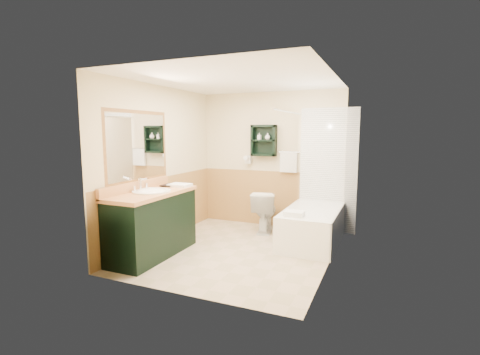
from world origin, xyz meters
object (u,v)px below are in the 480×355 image
at_px(toilet, 265,211).
at_px(soap_bottle_b, 268,137).
at_px(bathtub, 312,226).
at_px(soap_bottle_a, 259,138).
at_px(wall_shelf, 264,140).
at_px(vanity_book, 163,178).
at_px(vanity, 153,224).
at_px(hair_dryer, 248,160).

bearing_deg(toilet, soap_bottle_b, -89.55).
bearing_deg(bathtub, soap_bottle_a, 150.08).
bearing_deg(wall_shelf, bathtub, -32.01).
distance_m(toilet, soap_bottle_b, 1.30).
xyz_separation_m(vanity_book, soap_bottle_b, (1.13, 1.53, 0.60)).
distance_m(vanity, vanity_book, 0.78).
xyz_separation_m(bathtub, vanity_book, (-2.08, -0.89, 0.75)).
height_order(toilet, soap_bottle_a, soap_bottle_a).
xyz_separation_m(hair_dryer, vanity_book, (-0.76, -1.56, -0.18)).
relative_size(hair_dryer, bathtub, 0.16).
xyz_separation_m(wall_shelf, toilet, (0.14, -0.32, -1.20)).
xyz_separation_m(wall_shelf, vanity_book, (-1.06, -1.53, -0.53)).
distance_m(wall_shelf, toilet, 1.25).
height_order(vanity_book, soap_bottle_b, soap_bottle_b).
bearing_deg(vanity_book, hair_dryer, 60.33).
relative_size(wall_shelf, soap_bottle_b, 4.62).
bearing_deg(toilet, vanity_book, 34.24).
bearing_deg(hair_dryer, soap_bottle_b, -4.59).
distance_m(bathtub, soap_bottle_b, 1.77).
distance_m(hair_dryer, bathtub, 1.75).
bearing_deg(hair_dryer, bathtub, -26.68).
xyz_separation_m(bathtub, toilet, (-0.89, 0.32, 0.08)).
height_order(vanity, toilet, vanity).
bearing_deg(hair_dryer, vanity, -106.03).
relative_size(bathtub, soap_bottle_a, 12.37).
height_order(hair_dryer, bathtub, hair_dryer).
distance_m(bathtub, toilet, 0.95).
height_order(hair_dryer, soap_bottle_a, soap_bottle_a).
xyz_separation_m(wall_shelf, soap_bottle_a, (-0.08, -0.01, 0.04)).
xyz_separation_m(vanity, toilet, (1.03, 1.73, -0.10)).
xyz_separation_m(hair_dryer, soap_bottle_b, (0.37, -0.03, 0.41)).
bearing_deg(toilet, wall_shelf, -77.75).
distance_m(vanity_book, soap_bottle_b, 1.99).
distance_m(hair_dryer, soap_bottle_a, 0.45).
height_order(toilet, soap_bottle_b, soap_bottle_b).
bearing_deg(soap_bottle_a, vanity, -111.77).
bearing_deg(soap_bottle_b, vanity, -115.38).
relative_size(soap_bottle_a, soap_bottle_b, 1.02).
height_order(wall_shelf, vanity_book, wall_shelf).
relative_size(wall_shelf, vanity_book, 2.27).
xyz_separation_m(hair_dryer, toilet, (0.44, -0.34, -0.85)).
distance_m(hair_dryer, vanity_book, 1.74).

